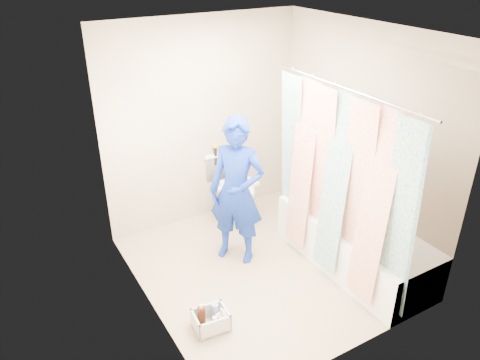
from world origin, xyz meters
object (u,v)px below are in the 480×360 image
cleaning_caddy (212,321)px  plumber (237,192)px  toilet (232,187)px  bathtub (354,243)px

cleaning_caddy → plumber: bearing=54.2°
toilet → plumber: size_ratio=0.50×
bathtub → cleaning_caddy: size_ratio=5.44×
plumber → bathtub: bearing=11.7°
toilet → plumber: bearing=-122.7°
toilet → bathtub: bearing=-74.8°
bathtub → cleaning_caddy: 1.71m
plumber → cleaning_caddy: plumber is taller
bathtub → plumber: size_ratio=1.11×
plumber → cleaning_caddy: (-0.73, -0.82, -0.71)m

